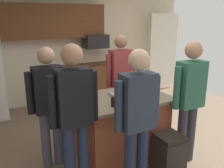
{
  "coord_description": "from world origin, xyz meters",
  "views": [
    {
      "loc": [
        -1.85,
        -2.98,
        2.07
      ],
      "look_at": [
        -0.16,
        0.21,
        1.05
      ],
      "focal_mm": 39.49,
      "sensor_mm": 36.0,
      "label": 1
    }
  ],
  "objects_px": {
    "microwave_over_range": "(96,41)",
    "person_guest_left": "(190,95)",
    "person_guest_right": "(74,111)",
    "kitchen_island": "(121,126)",
    "glass_dark_ale": "(157,91)",
    "glass_stout_tall": "(114,102)",
    "mug_blue_stoneware": "(119,100)",
    "glass_pilsner": "(93,93)",
    "person_host_foreground": "(137,115)",
    "trash_bin": "(168,157)",
    "person_elder_center": "(121,77)",
    "glass_short_whisky": "(129,97)",
    "person_guest_by_door": "(49,100)",
    "serving_tray": "(126,94)"
  },
  "relations": [
    {
      "from": "glass_short_whisky",
      "to": "trash_bin",
      "type": "distance_m",
      "value": 0.93
    },
    {
      "from": "glass_stout_tall",
      "to": "glass_pilsner",
      "type": "height_order",
      "value": "glass_pilsner"
    },
    {
      "from": "glass_stout_tall",
      "to": "trash_bin",
      "type": "relative_size",
      "value": 0.21
    },
    {
      "from": "mug_blue_stoneware",
      "to": "glass_dark_ale",
      "type": "bearing_deg",
      "value": 5.42
    },
    {
      "from": "person_host_foreground",
      "to": "glass_short_whisky",
      "type": "relative_size",
      "value": 10.65
    },
    {
      "from": "glass_stout_tall",
      "to": "mug_blue_stoneware",
      "type": "distance_m",
      "value": 0.11
    },
    {
      "from": "kitchen_island",
      "to": "trash_bin",
      "type": "relative_size",
      "value": 2.21
    },
    {
      "from": "person_elder_center",
      "to": "person_guest_right",
      "type": "xyz_separation_m",
      "value": [
        -1.28,
        -1.19,
        0.02
      ]
    },
    {
      "from": "glass_dark_ale",
      "to": "glass_short_whisky",
      "type": "xyz_separation_m",
      "value": [
        -0.52,
        -0.07,
        0.01
      ]
    },
    {
      "from": "microwave_over_range",
      "to": "kitchen_island",
      "type": "relative_size",
      "value": 0.42
    },
    {
      "from": "person_elder_center",
      "to": "glass_short_whisky",
      "type": "xyz_separation_m",
      "value": [
        -0.44,
        -0.98,
        -0.01
      ]
    },
    {
      "from": "kitchen_island",
      "to": "glass_dark_ale",
      "type": "relative_size",
      "value": 9.91
    },
    {
      "from": "glass_stout_tall",
      "to": "glass_pilsner",
      "type": "xyz_separation_m",
      "value": [
        -0.09,
        0.44,
        0.0
      ]
    },
    {
      "from": "kitchen_island",
      "to": "glass_short_whisky",
      "type": "distance_m",
      "value": 0.59
    },
    {
      "from": "glass_dark_ale",
      "to": "glass_pilsner",
      "type": "distance_m",
      "value": 0.92
    },
    {
      "from": "person_guest_right",
      "to": "person_host_foreground",
      "type": "xyz_separation_m",
      "value": [
        0.6,
        -0.35,
        -0.03
      ]
    },
    {
      "from": "kitchen_island",
      "to": "glass_short_whisky",
      "type": "relative_size",
      "value": 8.3
    },
    {
      "from": "glass_stout_tall",
      "to": "person_host_foreground",
      "type": "bearing_deg",
      "value": -88.07
    },
    {
      "from": "microwave_over_range",
      "to": "glass_dark_ale",
      "type": "height_order",
      "value": "microwave_over_range"
    },
    {
      "from": "glass_dark_ale",
      "to": "glass_short_whisky",
      "type": "height_order",
      "value": "glass_short_whisky"
    },
    {
      "from": "person_guest_left",
      "to": "person_host_foreground",
      "type": "height_order",
      "value": "person_guest_left"
    },
    {
      "from": "glass_stout_tall",
      "to": "serving_tray",
      "type": "height_order",
      "value": "glass_stout_tall"
    },
    {
      "from": "glass_short_whisky",
      "to": "mug_blue_stoneware",
      "type": "height_order",
      "value": "glass_short_whisky"
    },
    {
      "from": "person_guest_right",
      "to": "glass_pilsner",
      "type": "relative_size",
      "value": 13.39
    },
    {
      "from": "person_guest_by_door",
      "to": "glass_short_whisky",
      "type": "relative_size",
      "value": 10.35
    },
    {
      "from": "person_guest_right",
      "to": "glass_stout_tall",
      "type": "relative_size",
      "value": 13.94
    },
    {
      "from": "glass_short_whisky",
      "to": "glass_pilsner",
      "type": "distance_m",
      "value": 0.52
    },
    {
      "from": "mug_blue_stoneware",
      "to": "trash_bin",
      "type": "distance_m",
      "value": 0.97
    },
    {
      "from": "glass_stout_tall",
      "to": "mug_blue_stoneware",
      "type": "xyz_separation_m",
      "value": [
        0.1,
        0.05,
        -0.01
      ]
    },
    {
      "from": "microwave_over_range",
      "to": "serving_tray",
      "type": "relative_size",
      "value": 1.27
    },
    {
      "from": "microwave_over_range",
      "to": "person_guest_left",
      "type": "relative_size",
      "value": 0.32
    },
    {
      "from": "kitchen_island",
      "to": "mug_blue_stoneware",
      "type": "bearing_deg",
      "value": -127.83
    },
    {
      "from": "person_guest_by_door",
      "to": "glass_short_whisky",
      "type": "height_order",
      "value": "person_guest_by_door"
    },
    {
      "from": "person_guest_right",
      "to": "person_guest_left",
      "type": "bearing_deg",
      "value": -31.43
    },
    {
      "from": "person_host_foreground",
      "to": "trash_bin",
      "type": "relative_size",
      "value": 2.84
    },
    {
      "from": "person_guest_right",
      "to": "glass_pilsner",
      "type": "xyz_separation_m",
      "value": [
        0.5,
        0.61,
        -0.04
      ]
    },
    {
      "from": "person_elder_center",
      "to": "serving_tray",
      "type": "bearing_deg",
      "value": 4.37
    },
    {
      "from": "person_guest_left",
      "to": "serving_tray",
      "type": "xyz_separation_m",
      "value": [
        -0.65,
        0.6,
        -0.06
      ]
    },
    {
      "from": "microwave_over_range",
      "to": "trash_bin",
      "type": "bearing_deg",
      "value": -98.46
    },
    {
      "from": "kitchen_island",
      "to": "serving_tray",
      "type": "distance_m",
      "value": 0.49
    },
    {
      "from": "glass_pilsner",
      "to": "person_elder_center",
      "type": "bearing_deg",
      "value": 36.86
    },
    {
      "from": "microwave_over_range",
      "to": "glass_short_whisky",
      "type": "xyz_separation_m",
      "value": [
        -0.79,
        -2.82,
        -0.44
      ]
    },
    {
      "from": "microwave_over_range",
      "to": "person_guest_by_door",
      "type": "xyz_separation_m",
      "value": [
        -1.75,
        -2.37,
        -0.48
      ]
    },
    {
      "from": "kitchen_island",
      "to": "glass_short_whisky",
      "type": "bearing_deg",
      "value": -96.9
    },
    {
      "from": "person_host_foreground",
      "to": "glass_stout_tall",
      "type": "bearing_deg",
      "value": 20.14
    },
    {
      "from": "person_guest_right",
      "to": "mug_blue_stoneware",
      "type": "relative_size",
      "value": 13.76
    },
    {
      "from": "glass_stout_tall",
      "to": "mug_blue_stoneware",
      "type": "height_order",
      "value": "glass_stout_tall"
    },
    {
      "from": "person_elder_center",
      "to": "person_guest_right",
      "type": "bearing_deg",
      "value": -18.26
    },
    {
      "from": "person_elder_center",
      "to": "person_guest_by_door",
      "type": "xyz_separation_m",
      "value": [
        -1.4,
        -0.52,
        -0.04
      ]
    },
    {
      "from": "person_guest_right",
      "to": "serving_tray",
      "type": "relative_size",
      "value": 4.05
    }
  ]
}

